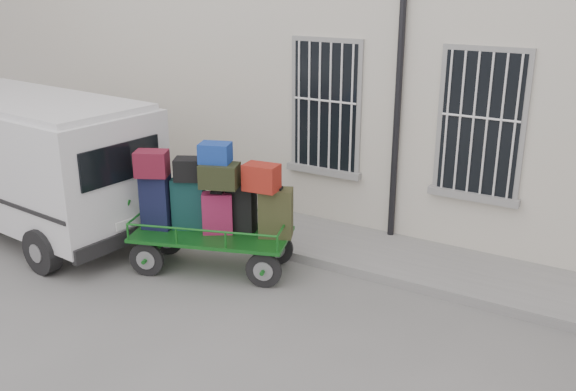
# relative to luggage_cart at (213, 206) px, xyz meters

# --- Properties ---
(ground) EXTENTS (80.00, 80.00, 0.00)m
(ground) POSITION_rel_luggage_cart_xyz_m (1.01, -0.47, -1.06)
(ground) COLOR slate
(ground) RESTS_ON ground
(building) EXTENTS (24.00, 5.15, 6.00)m
(building) POSITION_rel_luggage_cart_xyz_m (1.01, 5.02, 1.93)
(building) COLOR beige
(building) RESTS_ON ground
(sidewalk) EXTENTS (24.00, 1.70, 0.15)m
(sidewalk) POSITION_rel_luggage_cart_xyz_m (1.01, 1.73, -0.99)
(sidewalk) COLOR gray
(sidewalk) RESTS_ON ground
(luggage_cart) EXTENTS (2.87, 1.83, 2.07)m
(luggage_cart) POSITION_rel_luggage_cart_xyz_m (0.00, 0.00, 0.00)
(luggage_cart) COLOR black
(luggage_cart) RESTS_ON ground
(van) EXTENTS (5.05, 2.57, 2.46)m
(van) POSITION_rel_luggage_cart_xyz_m (-3.67, -0.37, 0.34)
(van) COLOR silver
(van) RESTS_ON ground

